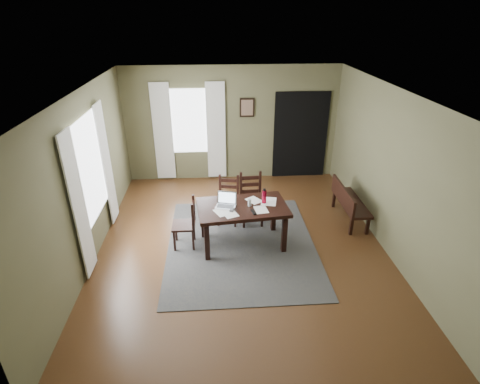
{
  "coord_description": "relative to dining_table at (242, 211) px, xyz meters",
  "views": [
    {
      "loc": [
        -0.41,
        -5.6,
        3.83
      ],
      "look_at": [
        0.0,
        0.3,
        0.9
      ],
      "focal_mm": 28.0,
      "sensor_mm": 36.0,
      "label": 1
    }
  ],
  "objects": [
    {
      "name": "chair_back_right",
      "position": [
        0.23,
        0.78,
        -0.19
      ],
      "size": [
        0.46,
        0.46,
        1.0
      ],
      "rotation": [
        0.0,
        0.0,
        0.05
      ],
      "color": "black",
      "rests_on": "rug"
    },
    {
      "name": "window_left",
      "position": [
        -2.49,
        0.19,
        0.77
      ],
      "size": [
        0.01,
        1.3,
        1.7
      ],
      "color": "white",
      "rests_on": "ground"
    },
    {
      "name": "laptop",
      "position": [
        -0.28,
        0.04,
        0.15
      ],
      "size": [
        0.39,
        0.34,
        0.23
      ],
      "rotation": [
        0.0,
        0.0,
        -0.25
      ],
      "color": "#B7B7BC",
      "rests_on": "dining_table"
    },
    {
      "name": "framed_picture",
      "position": [
        0.33,
        2.96,
        1.07
      ],
      "size": [
        0.34,
        0.03,
        0.44
      ],
      "color": "black",
      "rests_on": "ground"
    },
    {
      "name": "dining_table",
      "position": [
        0.0,
        0.0,
        0.0
      ],
      "size": [
        1.62,
        1.08,
        0.76
      ],
      "rotation": [
        0.0,
        0.0,
        0.11
      ],
      "color": "black",
      "rests_on": "rug"
    },
    {
      "name": "water_bottle",
      "position": [
        0.38,
        0.09,
        0.22
      ],
      "size": [
        0.09,
        0.09,
        0.27
      ],
      "rotation": [
        0.0,
        0.0,
        0.18
      ],
      "color": "#A40C29",
      "rests_on": "dining_table"
    },
    {
      "name": "tv_remote",
      "position": [
        0.16,
        -0.24,
        0.1
      ],
      "size": [
        0.08,
        0.18,
        0.02
      ],
      "primitive_type": "cube",
      "rotation": [
        0.0,
        0.0,
        0.22
      ],
      "color": "black",
      "rests_on": "dining_table"
    },
    {
      "name": "paper_c",
      "position": [
        0.22,
        0.19,
        0.1
      ],
      "size": [
        0.33,
        0.34,
        0.0
      ],
      "primitive_type": "cube",
      "rotation": [
        0.0,
        0.0,
        0.61
      ],
      "color": "white",
      "rests_on": "dining_table"
    },
    {
      "name": "curtain_back_left",
      "position": [
        -1.64,
        2.93,
        0.52
      ],
      "size": [
        0.44,
        0.03,
        2.3
      ],
      "color": "silver",
      "rests_on": "ground"
    },
    {
      "name": "paper_a",
      "position": [
        -0.35,
        -0.19,
        0.1
      ],
      "size": [
        0.32,
        0.35,
        0.0
      ],
      "primitive_type": "cube",
      "rotation": [
        0.0,
        0.0,
        0.46
      ],
      "color": "white",
      "rests_on": "dining_table"
    },
    {
      "name": "curtain_back_right",
      "position": [
        -0.4,
        2.93,
        0.52
      ],
      "size": [
        0.44,
        0.03,
        2.3
      ],
      "color": "silver",
      "rests_on": "ground"
    },
    {
      "name": "paper_d",
      "position": [
        0.47,
        0.13,
        0.1
      ],
      "size": [
        0.32,
        0.38,
        0.0
      ],
      "primitive_type": "cube",
      "rotation": [
        0.0,
        0.0,
        -0.21
      ],
      "color": "white",
      "rests_on": "dining_table"
    },
    {
      "name": "paper_e",
      "position": [
        -0.22,
        -0.26,
        0.1
      ],
      "size": [
        0.31,
        0.34,
        0.0
      ],
      "primitive_type": "cube",
      "rotation": [
        0.0,
        0.0,
        0.37
      ],
      "color": "white",
      "rests_on": "dining_table"
    },
    {
      "name": "ground",
      "position": [
        -0.02,
        -0.01,
        -0.69
      ],
      "size": [
        5.0,
        6.0,
        0.01
      ],
      "color": "#492C16"
    },
    {
      "name": "chair_end",
      "position": [
        -0.97,
        0.02,
        -0.23
      ],
      "size": [
        0.4,
        0.4,
        0.91
      ],
      "rotation": [
        0.0,
        0.0,
        -1.57
      ],
      "color": "black",
      "rests_on": "rug"
    },
    {
      "name": "rug",
      "position": [
        -0.02,
        -0.01,
        -0.67
      ],
      "size": [
        2.6,
        3.2,
        0.01
      ],
      "color": "#393939",
      "rests_on": "ground"
    },
    {
      "name": "drinking_glass",
      "position": [
        0.12,
        -0.01,
        0.16
      ],
      "size": [
        0.08,
        0.08,
        0.14
      ],
      "primitive_type": "cylinder",
      "rotation": [
        0.0,
        0.0,
        -0.22
      ],
      "color": "silver",
      "rests_on": "dining_table"
    },
    {
      "name": "window_back",
      "position": [
        -1.02,
        2.96,
        0.77
      ],
      "size": [
        1.0,
        0.01,
        1.5
      ],
      "color": "white",
      "rests_on": "ground"
    },
    {
      "name": "computer_mouse",
      "position": [
        -0.19,
        -0.16,
        0.11
      ],
      "size": [
        0.09,
        0.12,
        0.04
      ],
      "primitive_type": "cube",
      "rotation": [
        0.0,
        0.0,
        -0.31
      ],
      "color": "#3F3F42",
      "rests_on": "dining_table"
    },
    {
      "name": "room_shell",
      "position": [
        -0.02,
        -0.01,
        1.12
      ],
      "size": [
        5.02,
        6.02,
        2.71
      ],
      "color": "brown",
      "rests_on": "ground"
    },
    {
      "name": "chair_back_left",
      "position": [
        -0.22,
        0.82,
        -0.22
      ],
      "size": [
        0.48,
        0.48,
        0.93
      ],
      "rotation": [
        0.0,
        0.0,
        -0.18
      ],
      "color": "black",
      "rests_on": "rug"
    },
    {
      "name": "bench",
      "position": [
        2.13,
        0.71,
        -0.25
      ],
      "size": [
        0.41,
        1.28,
        0.72
      ],
      "rotation": [
        0.0,
        0.0,
        1.57
      ],
      "color": "black",
      "rests_on": "ground"
    },
    {
      "name": "paper_b",
      "position": [
        0.3,
        -0.15,
        0.1
      ],
      "size": [
        0.24,
        0.3,
        0.0
      ],
      "primitive_type": "cube",
      "rotation": [
        0.0,
        0.0,
        0.13
      ],
      "color": "white",
      "rests_on": "dining_table"
    },
    {
      "name": "curtain_left_far",
      "position": [
        -2.46,
        1.01,
        0.52
      ],
      "size": [
        0.03,
        0.48,
        2.3
      ],
      "color": "silver",
      "rests_on": "ground"
    },
    {
      "name": "curtain_left_near",
      "position": [
        -2.46,
        -0.63,
        0.52
      ],
      "size": [
        0.03,
        0.48,
        2.3
      ],
      "color": "silver",
      "rests_on": "ground"
    },
    {
      "name": "doorway_back",
      "position": [
        1.63,
        2.96,
        0.37
      ],
      "size": [
        1.3,
        0.03,
        2.1
      ],
      "color": "black",
      "rests_on": "ground"
    }
  ]
}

